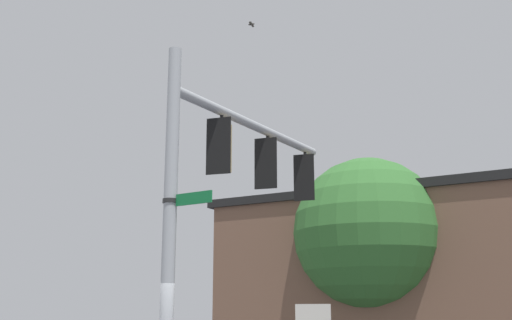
{
  "coord_description": "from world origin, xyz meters",
  "views": [
    {
      "loc": [
        4.98,
        -10.42,
        1.99
      ],
      "look_at": [
        0.77,
        2.84,
        5.39
      ],
      "focal_mm": 43.86,
      "sensor_mm": 36.0,
      "label": 1
    }
  ],
  "objects_px": {
    "traffic_light_mid_outer": "(306,178)",
    "bird_flying": "(251,24)",
    "traffic_light_nearest_pole": "(222,148)",
    "traffic_light_mid_inner": "(268,165)",
    "street_name_sign": "(181,200)"
  },
  "relations": [
    {
      "from": "traffic_light_nearest_pole",
      "to": "street_name_sign",
      "type": "xyz_separation_m",
      "value": [
        -0.17,
        -1.62,
        -1.39
      ]
    },
    {
      "from": "street_name_sign",
      "to": "traffic_light_mid_inner",
      "type": "bearing_deg",
      "value": 79.1
    },
    {
      "from": "traffic_light_nearest_pole",
      "to": "traffic_light_mid_outer",
      "type": "relative_size",
      "value": 1.0
    },
    {
      "from": "traffic_light_nearest_pole",
      "to": "traffic_light_mid_outer",
      "type": "xyz_separation_m",
      "value": [
        0.98,
        3.61,
        0.0
      ]
    },
    {
      "from": "traffic_light_nearest_pole",
      "to": "traffic_light_mid_outer",
      "type": "distance_m",
      "value": 3.74
    },
    {
      "from": "traffic_light_nearest_pole",
      "to": "street_name_sign",
      "type": "bearing_deg",
      "value": -96.07
    },
    {
      "from": "traffic_light_mid_inner",
      "to": "bird_flying",
      "type": "distance_m",
      "value": 5.36
    },
    {
      "from": "traffic_light_mid_inner",
      "to": "street_name_sign",
      "type": "distance_m",
      "value": 3.75
    },
    {
      "from": "traffic_light_mid_outer",
      "to": "traffic_light_mid_inner",
      "type": "bearing_deg",
      "value": -105.1
    },
    {
      "from": "traffic_light_nearest_pole",
      "to": "traffic_light_mid_outer",
      "type": "height_order",
      "value": "same"
    },
    {
      "from": "traffic_light_mid_inner",
      "to": "bird_flying",
      "type": "bearing_deg",
      "value": 117.5
    },
    {
      "from": "street_name_sign",
      "to": "traffic_light_mid_outer",
      "type": "bearing_deg",
      "value": 77.63
    },
    {
      "from": "traffic_light_nearest_pole",
      "to": "traffic_light_mid_outer",
      "type": "bearing_deg",
      "value": 74.9
    },
    {
      "from": "traffic_light_mid_outer",
      "to": "bird_flying",
      "type": "xyz_separation_m",
      "value": [
        -1.61,
        0.35,
        4.78
      ]
    },
    {
      "from": "traffic_light_mid_inner",
      "to": "traffic_light_nearest_pole",
      "type": "bearing_deg",
      "value": -105.1
    }
  ]
}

